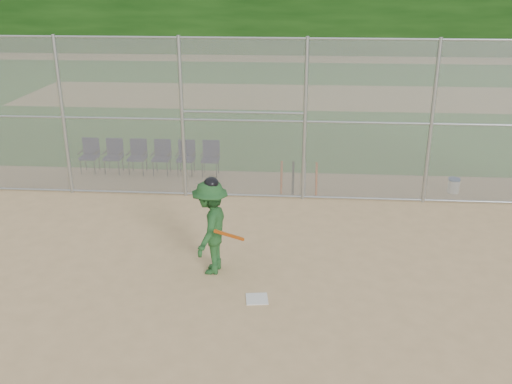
# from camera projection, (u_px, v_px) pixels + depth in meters

# --- Properties ---
(ground) EXTENTS (100.00, 100.00, 0.00)m
(ground) POSITION_uv_depth(u_px,v_px,m) (245.00, 302.00, 9.87)
(ground) COLOR tan
(ground) RESTS_ON ground
(grass_strip) EXTENTS (100.00, 100.00, 0.00)m
(grass_strip) POSITION_uv_depth(u_px,v_px,m) (281.00, 96.00, 26.64)
(grass_strip) COLOR #24601C
(grass_strip) RESTS_ON ground
(dirt_patch_far) EXTENTS (24.00, 24.00, 0.00)m
(dirt_patch_far) POSITION_uv_depth(u_px,v_px,m) (281.00, 96.00, 26.64)
(dirt_patch_far) COLOR tan
(dirt_patch_far) RESTS_ON ground
(backstop_fence) EXTENTS (16.09, 0.09, 4.00)m
(backstop_fence) POSITION_uv_depth(u_px,v_px,m) (264.00, 118.00, 13.79)
(backstop_fence) COLOR gray
(backstop_fence) RESTS_ON ground
(home_plate) EXTENTS (0.43, 0.43, 0.02)m
(home_plate) POSITION_uv_depth(u_px,v_px,m) (257.00, 299.00, 9.97)
(home_plate) COLOR silver
(home_plate) RESTS_ON ground
(batter_at_plate) EXTENTS (1.07, 1.36, 1.91)m
(batter_at_plate) POSITION_uv_depth(u_px,v_px,m) (211.00, 227.00, 10.61)
(batter_at_plate) COLOR #1D4A20
(batter_at_plate) RESTS_ON ground
(water_cooler) EXTENTS (0.31, 0.31, 0.39)m
(water_cooler) POSITION_uv_depth(u_px,v_px,m) (454.00, 185.00, 14.79)
(water_cooler) COLOR white
(water_cooler) RESTS_ON ground
(spare_bats) EXTENTS (0.96, 0.39, 0.83)m
(spare_bats) POSITION_uv_depth(u_px,v_px,m) (299.00, 178.00, 14.70)
(spare_bats) COLOR #D84C14
(spare_bats) RESTS_ON ground
(chair_0) EXTENTS (0.54, 0.52, 0.96)m
(chair_0) POSITION_uv_depth(u_px,v_px,m) (89.00, 156.00, 16.23)
(chair_0) COLOR #10133D
(chair_0) RESTS_ON ground
(chair_1) EXTENTS (0.54, 0.52, 0.96)m
(chair_1) POSITION_uv_depth(u_px,v_px,m) (113.00, 157.00, 16.18)
(chair_1) COLOR #10133D
(chair_1) RESTS_ON ground
(chair_2) EXTENTS (0.54, 0.52, 0.96)m
(chair_2) POSITION_uv_depth(u_px,v_px,m) (137.00, 157.00, 16.13)
(chair_2) COLOR #10133D
(chair_2) RESTS_ON ground
(chair_3) EXTENTS (0.54, 0.52, 0.96)m
(chair_3) POSITION_uv_depth(u_px,v_px,m) (161.00, 158.00, 16.08)
(chair_3) COLOR #10133D
(chair_3) RESTS_ON ground
(chair_4) EXTENTS (0.54, 0.52, 0.96)m
(chair_4) POSITION_uv_depth(u_px,v_px,m) (186.00, 158.00, 16.04)
(chair_4) COLOR #10133D
(chair_4) RESTS_ON ground
(chair_5) EXTENTS (0.54, 0.52, 0.96)m
(chair_5) POSITION_uv_depth(u_px,v_px,m) (210.00, 159.00, 15.99)
(chair_5) COLOR #10133D
(chair_5) RESTS_ON ground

